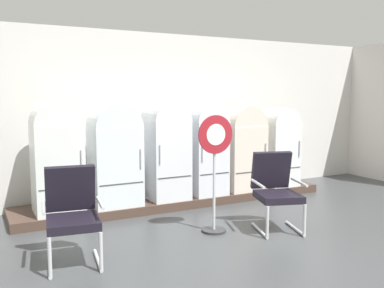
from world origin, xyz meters
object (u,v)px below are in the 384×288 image
Objects in this scene: refrigerator_4 at (240,146)px; refrigerator_5 at (278,144)px; refrigerator_3 at (205,146)px; armchair_left at (72,211)px; armchair_right at (276,188)px; refrigerator_2 at (166,147)px; refrigerator_0 at (57,154)px; refrigerator_1 at (115,152)px; sign_stand at (215,172)px.

refrigerator_4 is 0.80m from refrigerator_5.
armchair_left is (-2.55, -1.62, -0.38)m from refrigerator_3.
refrigerator_4 is at bearing 70.73° from armchair_right.
refrigerator_2 is 1.03× the size of refrigerator_3.
refrigerator_3 is (0.72, 0.01, -0.02)m from refrigerator_2.
refrigerator_0 is 3.94m from refrigerator_5.
refrigerator_0 is 3.08m from armchair_right.
armchair_left is (-4.08, -1.60, -0.33)m from refrigerator_5.
refrigerator_0 reaches higher than refrigerator_1.
refrigerator_0 is 1.53× the size of armchair_right.
refrigerator_5 is (3.94, -0.01, -0.08)m from refrigerator_0.
armchair_left is at bearing -147.49° from refrigerator_3.
refrigerator_4 is at bearing 1.18° from refrigerator_1.
armchair_right is (1.68, -1.71, -0.39)m from refrigerator_1.
refrigerator_3 is 1.48× the size of armchair_left.
refrigerator_2 reaches higher than refrigerator_3.
refrigerator_5 is 2.24m from armchair_right.
refrigerator_2 reaches higher than refrigerator_4.
refrigerator_2 reaches higher than refrigerator_1.
armchair_right is at bearing -64.30° from refrigerator_2.
sign_stand is (-0.68, -1.47, -0.15)m from refrigerator_3.
refrigerator_3 is 3.05m from armchair_left.
sign_stand is at bearing 162.03° from armchair_right.
refrigerator_1 is 2.43m from armchair_right.
refrigerator_3 is at bearing 0.41° from refrigerator_2.
refrigerator_2 is 1.01× the size of sign_stand.
refrigerator_3 is at bearing 0.29° from refrigerator_0.
sign_stand reaches higher than armchair_left.
sign_stand is at bearing -58.50° from refrigerator_1.
refrigerator_5 is 4.39m from armchair_left.
refrigerator_1 is 1.00× the size of sign_stand.
refrigerator_3 is (1.57, 0.02, -0.00)m from refrigerator_1.
refrigerator_1 is at bearing -0.83° from refrigerator_0.
refrigerator_1 reaches higher than armchair_right.
armchair_right is at bearing -86.20° from refrigerator_3.
refrigerator_1 is at bearing 121.50° from sign_stand.
refrigerator_5 reaches higher than armchair_right.
refrigerator_0 is 2.27m from sign_stand.
refrigerator_3 is 0.73m from refrigerator_4.
refrigerator_0 reaches higher than refrigerator_3.
refrigerator_0 is 0.84m from refrigerator_1.
refrigerator_0 is at bearing 179.17° from refrigerator_1.
refrigerator_1 reaches higher than sign_stand.
refrigerator_4 is (0.73, 0.02, -0.04)m from refrigerator_3.
refrigerator_4 is 1.42× the size of armchair_right.
refrigerator_3 reaches higher than sign_stand.
refrigerator_2 is 1.09× the size of refrigerator_5.
refrigerator_2 is at bearing -179.59° from refrigerator_3.
armchair_left is at bearing 177.73° from armchair_right.
refrigerator_2 is at bearing 91.34° from sign_stand.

